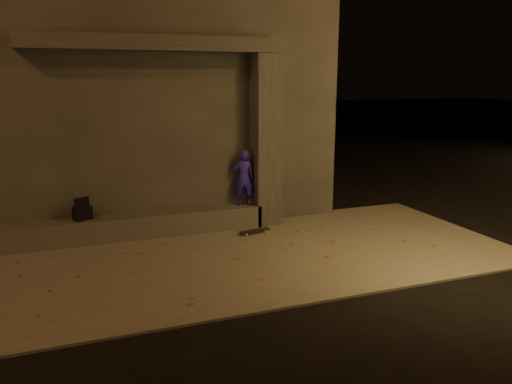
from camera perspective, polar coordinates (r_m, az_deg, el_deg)
name	(u,v)px	position (r m, az deg, el deg)	size (l,w,h in m)	color
ground	(252,309)	(7.15, -0.50, -13.17)	(120.00, 120.00, 0.00)	black
sidewalk	(213,260)	(8.89, -4.97, -7.71)	(11.00, 4.40, 0.04)	#68655C
building	(119,101)	(12.59, -15.34, 10.00)	(9.00, 5.10, 5.22)	#363431
ledge	(115,228)	(10.22, -15.85, -3.97)	(6.00, 0.55, 0.45)	#4B4844
column	(266,141)	(10.61, 1.15, 5.84)	(0.55, 0.55, 3.60)	#363431
canopy	(157,43)	(10.00, -11.21, 16.32)	(5.00, 0.70, 0.28)	#363431
skateboarder	(244,178)	(10.56, -1.39, 1.65)	(0.43, 0.28, 1.19)	#291AA9
backpack	(82,212)	(10.09, -19.23, -2.15)	(0.38, 0.32, 0.46)	black
skateboard	(255,231)	(10.21, -0.16, -4.45)	(0.69, 0.28, 0.07)	black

